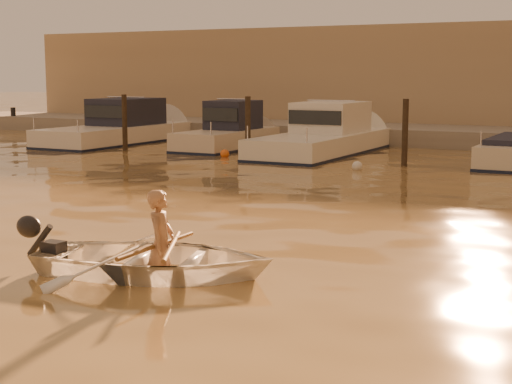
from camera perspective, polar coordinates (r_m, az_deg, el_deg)
The scene contains 18 objects.
ground_plane at distance 11.41m, azimuth -9.04°, elevation -5.36°, with size 160.00×160.00×0.00m, color brown.
dinghy at distance 10.83m, azimuth -7.40°, elevation -4.88°, with size 2.36×3.30×0.68m, color white.
person at distance 10.75m, azimuth -6.92°, elevation -3.76°, with size 0.54×0.36×1.48m, color #A57652.
outboard_motor at distance 11.38m, azimuth -14.60°, elevation -4.12°, with size 0.90×0.40×0.70m, color black, non-canonical shape.
oar_port at distance 10.71m, azimuth -6.15°, elevation -3.92°, with size 0.06×0.06×2.10m, color brown.
oar_starboard at distance 10.77m, azimuth -7.17°, elevation -3.87°, with size 0.06×0.06×2.10m, color brown.
moored_boat_0 at distance 31.52m, azimuth -10.17°, elevation 4.64°, with size 2.54×7.97×1.75m, color silver, non-canonical shape.
moored_boat_1 at distance 28.72m, azimuth -2.15°, elevation 4.40°, with size 1.90×5.77×1.75m, color beige, non-canonical shape.
moored_boat_2 at distance 27.04m, azimuth 4.86°, elevation 4.11°, with size 2.49×8.27×1.75m, color white, non-canonical shape.
piling_0 at distance 28.48m, azimuth -9.53°, elevation 4.80°, with size 0.18×0.18×2.20m, color #2D2319.
piling_1 at distance 25.78m, azimuth -0.59°, elevation 4.53°, with size 0.18×0.18×2.20m, color #2D2319.
piling_2 at distance 23.75m, azimuth 10.78°, elevation 4.03°, with size 0.18×0.18×2.20m, color #2D2319.
fender_a at distance 29.55m, azimuth -13.46°, elevation 3.26°, with size 0.30×0.30×0.30m, color white.
fender_b at distance 25.99m, azimuth -2.29°, elevation 2.79°, with size 0.30×0.30×0.30m, color orange.
fender_c at distance 22.66m, azimuth 7.37°, elevation 1.87°, with size 0.30×0.30×0.30m, color silver.
fender_d at distance 22.88m, azimuth 18.02°, elevation 1.58°, with size 0.30×0.30×0.30m, color orange.
quay at distance 31.19m, azimuth 15.22°, elevation 3.56°, with size 52.00×4.00×1.00m, color gray.
waterfront_building at distance 36.48m, azimuth 17.26°, elevation 7.71°, with size 46.00×7.00×4.80m, color #9E8466.
Camera 1 is at (6.65, -8.87, 2.73)m, focal length 55.00 mm.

